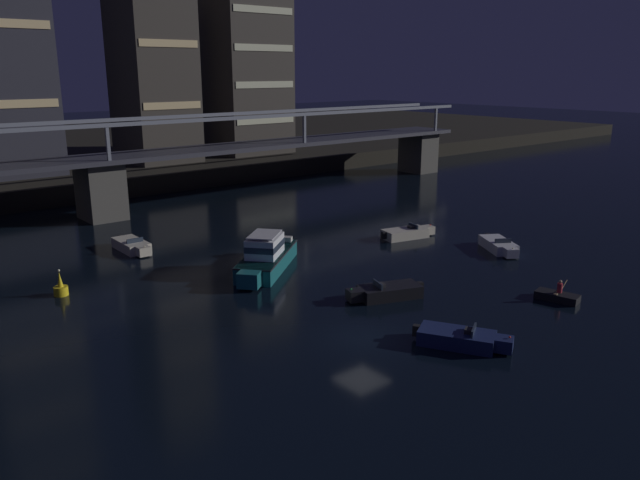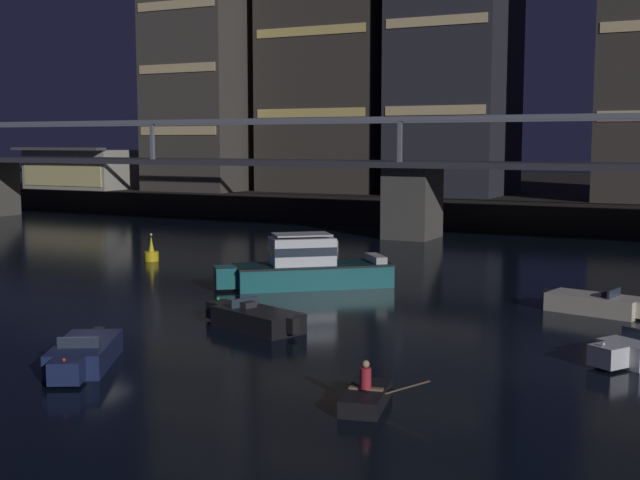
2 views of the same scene
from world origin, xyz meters
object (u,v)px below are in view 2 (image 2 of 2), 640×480
at_px(channel_buoy, 151,253).
at_px(waterfront_pavilion, 80,169).
at_px(cabin_cruiser_near_left, 307,267).
at_px(speedboat_near_center, 312,249).
at_px(dinghy_with_paddler, 366,397).
at_px(speedboat_mid_right, 599,304).
at_px(river_bridge, 413,180).
at_px(speedboat_mid_left, 83,355).
at_px(speedboat_mid_center, 254,318).
at_px(tower_west_low, 207,41).

bearing_deg(channel_buoy, waterfront_pavilion, 137.54).
distance_m(cabin_cruiser_near_left, speedboat_near_center, 12.29).
xyz_separation_m(waterfront_pavilion, dinghy_with_paddler, (58.05, -52.29, -4.16)).
xyz_separation_m(speedboat_near_center, speedboat_mid_right, (19.93, -11.39, 0.00)).
height_order(river_bridge, speedboat_mid_left, river_bridge).
distance_m(waterfront_pavilion, speedboat_mid_left, 71.30).
xyz_separation_m(cabin_cruiser_near_left, speedboat_near_center, (-5.36, 11.04, -0.64)).
height_order(waterfront_pavilion, speedboat_mid_center, waterfront_pavilion).
height_order(speedboat_near_center, channel_buoy, channel_buoy).
distance_m(river_bridge, dinghy_with_paddler, 42.76).
bearing_deg(channel_buoy, river_bridge, 62.10).
bearing_deg(speedboat_mid_right, speedboat_mid_center, -142.30).
xyz_separation_m(speedboat_mid_left, channel_buoy, (-13.63, 21.25, 0.06)).
height_order(tower_west_low, channel_buoy, tower_west_low).
relative_size(waterfront_pavilion, dinghy_with_paddler, 4.47).
xyz_separation_m(tower_west_low, speedboat_mid_left, (33.77, -57.82, -18.15)).
height_order(speedboat_near_center, speedboat_mid_center, same).
bearing_deg(tower_west_low, river_bridge, -29.32).
height_order(waterfront_pavilion, dinghy_with_paddler, waterfront_pavilion).
distance_m(cabin_cruiser_near_left, speedboat_mid_center, 9.99).
distance_m(speedboat_mid_left, channel_buoy, 25.24).
bearing_deg(channel_buoy, speedboat_mid_right, -9.12).
bearing_deg(speedboat_near_center, channel_buoy, -138.50).
bearing_deg(tower_west_low, speedboat_mid_left, -59.71).
distance_m(tower_west_low, speedboat_mid_center, 64.42).
bearing_deg(tower_west_low, speedboat_near_center, -46.65).
bearing_deg(river_bridge, speedboat_near_center, -101.14).
relative_size(waterfront_pavilion, speedboat_mid_right, 2.38).
bearing_deg(speedboat_mid_right, cabin_cruiser_near_left, 178.62).
xyz_separation_m(speedboat_mid_center, channel_buoy, (-15.77, 13.74, 0.06)).
bearing_deg(speedboat_mid_right, speedboat_mid_left, -130.11).
xyz_separation_m(channel_buoy, dinghy_with_paddler, (23.75, -20.90, -0.20)).
distance_m(speedboat_mid_left, speedboat_mid_center, 7.81).
height_order(waterfront_pavilion, speedboat_near_center, waterfront_pavilion).
xyz_separation_m(speedboat_mid_center, dinghy_with_paddler, (7.99, -7.16, -0.14)).
bearing_deg(speedboat_near_center, speedboat_mid_right, -29.75).
bearing_deg(cabin_cruiser_near_left, speedboat_mid_center, -75.09).
xyz_separation_m(cabin_cruiser_near_left, speedboat_mid_right, (14.57, -0.35, -0.64)).
relative_size(speedboat_near_center, dinghy_with_paddler, 1.87).
distance_m(river_bridge, tower_west_low, 37.63).
distance_m(speedboat_near_center, dinghy_with_paddler, 32.06).
bearing_deg(dinghy_with_paddler, speedboat_near_center, 119.75).
xyz_separation_m(tower_west_low, speedboat_near_center, (27.98, -29.64, -18.15)).
distance_m(river_bridge, waterfront_pavilion, 46.17).
xyz_separation_m(cabin_cruiser_near_left, speedboat_mid_left, (0.43, -17.14, -0.64)).
relative_size(waterfront_pavilion, speedboat_mid_center, 2.43).
xyz_separation_m(cabin_cruiser_near_left, dinghy_with_paddler, (10.55, -16.79, -0.77)).
xyz_separation_m(river_bridge, tower_west_low, (-30.45, 17.10, 14.02)).
distance_m(river_bridge, speedboat_mid_left, 41.06).
relative_size(tower_west_low, dinghy_with_paddler, 11.90).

